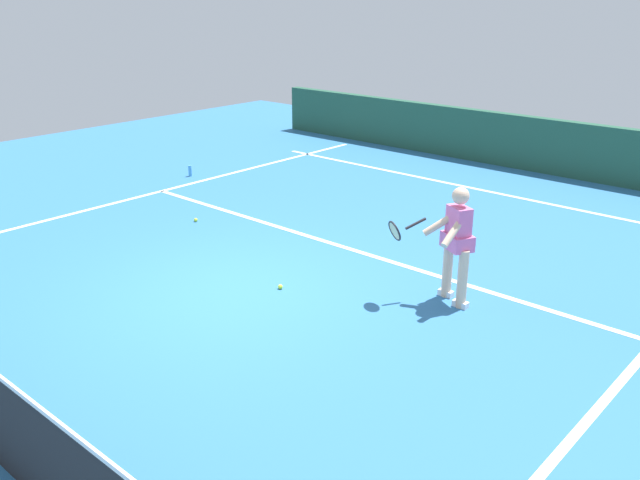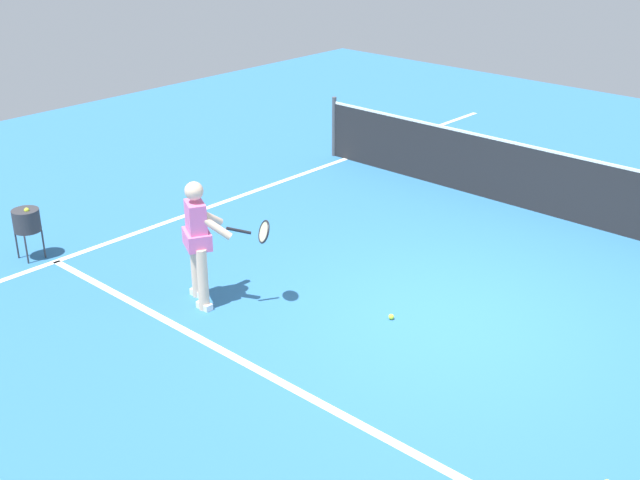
# 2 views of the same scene
# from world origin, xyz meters

# --- Properties ---
(ground_plane) EXTENTS (23.66, 23.66, 0.00)m
(ground_plane) POSITION_xyz_m (0.00, 0.00, 0.00)
(ground_plane) COLOR teal
(court_back_wall) EXTENTS (14.44, 0.24, 1.20)m
(court_back_wall) POSITION_xyz_m (0.00, -8.80, 0.60)
(court_back_wall) COLOR #23513D
(court_back_wall) RESTS_ON ground
(baseline_marking) EXTENTS (10.44, 0.10, 0.01)m
(baseline_marking) POSITION_xyz_m (0.00, -6.60, 0.00)
(baseline_marking) COLOR white
(baseline_marking) RESTS_ON ground
(service_line_marking) EXTENTS (9.44, 0.10, 0.01)m
(service_line_marking) POSITION_xyz_m (0.00, -2.24, 0.00)
(service_line_marking) COLOR white
(service_line_marking) RESTS_ON ground
(sideline_left_marking) EXTENTS (0.10, 16.20, 0.01)m
(sideline_left_marking) POSITION_xyz_m (-4.72, 0.00, 0.00)
(sideline_left_marking) COLOR white
(sideline_left_marking) RESTS_ON ground
(sideline_right_marking) EXTENTS (0.10, 16.20, 0.01)m
(sideline_right_marking) POSITION_xyz_m (4.72, 0.00, 0.00)
(sideline_right_marking) COLOR white
(sideline_right_marking) RESTS_ON ground
(tennis_player) EXTENTS (1.05, 0.82, 1.55)m
(tennis_player) POSITION_xyz_m (-2.37, -1.64, 0.85)
(tennis_player) COLOR beige
(tennis_player) RESTS_ON ground
(tennis_ball_near) EXTENTS (0.07, 0.07, 0.07)m
(tennis_ball_near) POSITION_xyz_m (2.70, -1.49, 0.03)
(tennis_ball_near) COLOR #D1E533
(tennis_ball_near) RESTS_ON ground
(tennis_ball_far) EXTENTS (0.07, 0.07, 0.07)m
(tennis_ball_far) POSITION_xyz_m (-0.42, -0.44, 0.03)
(tennis_ball_far) COLOR #D1E533
(tennis_ball_far) RESTS_ON ground
(water_bottle) EXTENTS (0.07, 0.07, 0.24)m
(water_bottle) POSITION_xyz_m (5.23, -3.37, 0.12)
(water_bottle) COLOR #4C9EE5
(water_bottle) RESTS_ON ground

